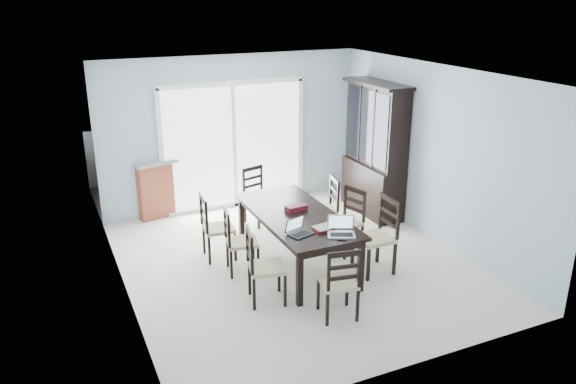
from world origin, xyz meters
name	(u,v)px	position (x,y,z in m)	size (l,w,h in m)	color
floor	(296,264)	(0.00, 0.00, 0.00)	(5.00, 5.00, 0.00)	silver
ceiling	(297,74)	(0.00, 0.00, 2.60)	(5.00, 5.00, 0.00)	white
back_wall	(233,133)	(0.00, 2.50, 1.30)	(4.50, 0.02, 2.60)	#A2B3C1
wall_left	(119,199)	(-2.25, 0.00, 1.30)	(0.02, 5.00, 2.60)	#A2B3C1
wall_right	(435,155)	(2.25, 0.00, 1.30)	(0.02, 5.00, 2.60)	#A2B3C1
balcony	(218,190)	(0.00, 3.50, -0.05)	(4.50, 2.00, 0.10)	gray
railing	(202,147)	(0.00, 4.50, 0.55)	(4.50, 0.06, 1.10)	#99999E
dining_table	(296,219)	(0.00, 0.00, 0.67)	(1.00, 2.20, 0.75)	black
china_hutch	(375,151)	(2.02, 1.25, 1.07)	(0.50, 1.38, 2.20)	black
sliding_door	(234,145)	(0.00, 2.48, 1.09)	(2.52, 0.05, 2.18)	silver
chair_left_near	(259,258)	(-0.82, -0.71, 0.58)	(0.50, 0.49, 1.09)	black
chair_left_mid	(235,234)	(-0.82, 0.12, 0.55)	(0.47, 0.46, 1.05)	black
chair_left_far	(212,221)	(-0.98, 0.65, 0.57)	(0.45, 0.44, 1.08)	black
chair_right_near	(381,227)	(0.95, -0.62, 0.63)	(0.46, 0.45, 1.19)	black
chair_right_mid	(349,214)	(0.89, 0.10, 0.56)	(0.51, 0.51, 1.07)	black
chair_right_far	(327,201)	(0.82, 0.62, 0.58)	(0.50, 0.49, 1.10)	black
chair_end_near	(341,276)	(-0.13, -1.47, 0.56)	(0.46, 0.47, 1.05)	black
chair_end_far	(257,189)	(0.08, 1.65, 0.56)	(0.50, 0.50, 1.05)	black
laptop_dark	(301,231)	(-0.24, -0.65, 0.80)	(0.33, 0.28, 0.20)	black
laptop_silver	(341,231)	(0.20, -0.88, 0.81)	(0.40, 0.35, 0.23)	silver
book_stack	(323,228)	(0.08, -0.63, 0.77)	(0.28, 0.23, 0.04)	maroon
cell_phone	(342,240)	(0.14, -1.00, 0.76)	(0.12, 0.05, 0.01)	black
game_box	(296,208)	(0.05, 0.10, 0.79)	(0.29, 0.15, 0.07)	#440D19
hot_tub	(169,172)	(-0.95, 3.33, 0.48)	(2.21, 2.07, 0.97)	brown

